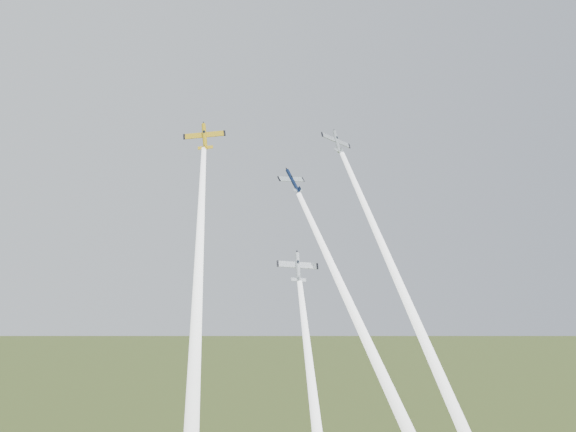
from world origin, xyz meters
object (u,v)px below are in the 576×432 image
(plane_yellow, at_px, (204,136))
(plane_navy, at_px, (293,181))
(plane_silver_right, at_px, (337,142))
(plane_silver_low, at_px, (298,267))

(plane_yellow, height_order, plane_navy, plane_yellow)
(plane_yellow, distance_m, plane_silver_right, 27.49)
(plane_silver_low, bearing_deg, plane_navy, 91.17)
(plane_silver_right, height_order, plane_silver_low, plane_silver_right)
(plane_yellow, xyz_separation_m, plane_navy, (14.71, -9.67, -9.16))
(plane_yellow, xyz_separation_m, plane_silver_right, (27.14, -4.32, 0.31))
(plane_navy, relative_size, plane_silver_low, 0.85)
(plane_yellow, bearing_deg, plane_silver_low, -27.09)
(plane_silver_low, bearing_deg, plane_silver_right, 50.88)
(plane_silver_right, distance_m, plane_silver_low, 31.11)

